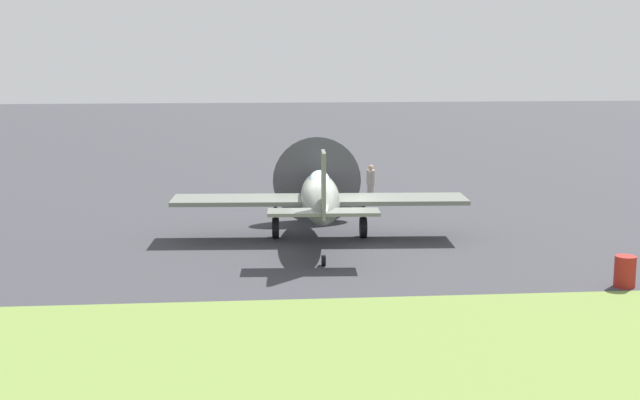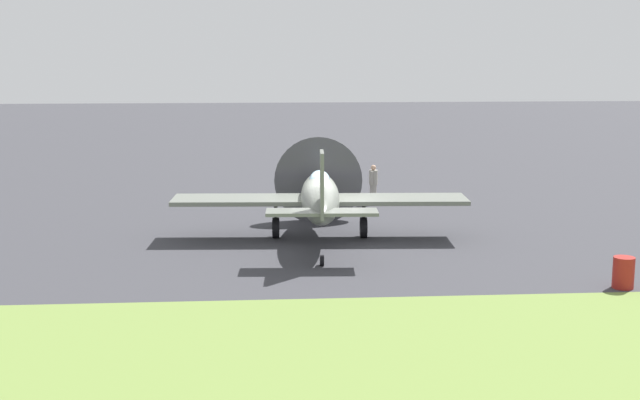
% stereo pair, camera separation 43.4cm
% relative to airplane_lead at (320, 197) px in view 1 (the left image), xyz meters
% --- Properties ---
extents(ground_plane, '(160.00, 160.00, 0.00)m').
position_rel_airplane_lead_xyz_m(ground_plane, '(0.22, -0.31, -1.57)').
color(ground_plane, '#38383D').
extents(grass_verge, '(120.00, 11.00, 0.01)m').
position_rel_airplane_lead_xyz_m(grass_verge, '(0.22, -12.69, -1.56)').
color(grass_verge, olive).
rests_on(grass_verge, ground).
extents(airplane_lead, '(10.51, 8.31, 3.75)m').
position_rel_airplane_lead_xyz_m(airplane_lead, '(0.00, 0.00, 0.00)').
color(airplane_lead, slate).
rests_on(airplane_lead, ground).
extents(ground_crew_chief, '(0.38, 0.63, 1.73)m').
position_rel_airplane_lead_xyz_m(ground_crew_chief, '(1.44, 7.52, -0.66)').
color(ground_crew_chief, '#2D3342').
rests_on(ground_crew_chief, ground).
extents(ground_crew_mechanic, '(0.38, 0.58, 1.73)m').
position_rel_airplane_lead_xyz_m(ground_crew_mechanic, '(2.84, 6.92, -0.66)').
color(ground_crew_mechanic, '#9E998E').
rests_on(ground_crew_mechanic, ground).
extents(fuel_drum, '(0.60, 0.60, 0.90)m').
position_rel_airplane_lead_xyz_m(fuel_drum, '(8.11, -6.77, -1.12)').
color(fuel_drum, maroon).
rests_on(fuel_drum, ground).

